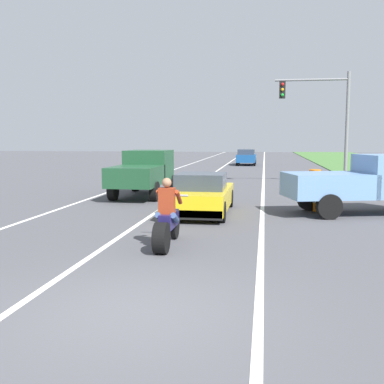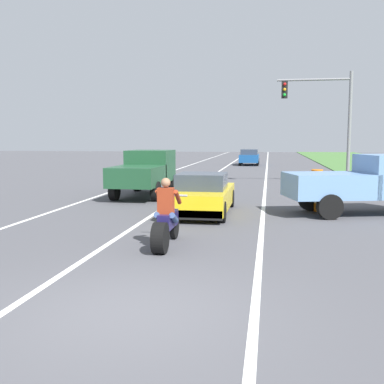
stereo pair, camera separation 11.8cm
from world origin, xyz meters
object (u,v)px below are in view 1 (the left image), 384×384
object	(u,v)px
sports_car_yellow	(202,195)
pickup_truck_right_shoulder_light_blue	(366,181)
pickup_truck_left_lane_dark_green	(144,171)
construction_barrel_mid	(327,187)
construction_barrel_nearest	(321,197)
distant_car_far_ahead	(246,157)
motorcycle_with_rider	(167,222)
traffic_light_mast_near	(325,111)
construction_barrel_far	(315,180)

from	to	relation	value
sports_car_yellow	pickup_truck_right_shoulder_light_blue	distance (m)	5.49
pickup_truck_left_lane_dark_green	construction_barrel_mid	distance (m)	7.80
pickup_truck_right_shoulder_light_blue	construction_barrel_nearest	world-z (taller)	pickup_truck_right_shoulder_light_blue
pickup_truck_right_shoulder_light_blue	distant_car_far_ahead	distance (m)	28.34
motorcycle_with_rider	traffic_light_mast_near	world-z (taller)	traffic_light_mast_near
motorcycle_with_rider	construction_barrel_far	world-z (taller)	motorcycle_with_rider
traffic_light_mast_near	construction_barrel_nearest	distance (m)	9.87
pickup_truck_right_shoulder_light_blue	construction_barrel_mid	world-z (taller)	pickup_truck_right_shoulder_light_blue
construction_barrel_far	distant_car_far_ahead	distance (m)	21.09
motorcycle_with_rider	construction_barrel_far	xyz separation A→B (m)	(4.66, 12.92, -0.09)
sports_car_yellow	motorcycle_with_rider	bearing A→B (deg)	-91.73
traffic_light_mast_near	distant_car_far_ahead	bearing A→B (deg)	104.78
motorcycle_with_rider	traffic_light_mast_near	size ratio (longest dim) A/B	0.37
sports_car_yellow	traffic_light_mast_near	distance (m)	12.05
pickup_truck_left_lane_dark_green	sports_car_yellow	bearing A→B (deg)	-53.92
motorcycle_with_rider	construction_barrel_nearest	bearing A→B (deg)	55.67
motorcycle_with_rider	construction_barrel_mid	xyz separation A→B (m)	(4.77, 9.33, -0.09)
construction_barrel_nearest	construction_barrel_far	xyz separation A→B (m)	(0.51, 6.83, 0.00)
construction_barrel_mid	traffic_light_mast_near	bearing A→B (deg)	84.63
traffic_light_mast_near	distant_car_far_ahead	world-z (taller)	traffic_light_mast_near
motorcycle_with_rider	distant_car_far_ahead	xyz separation A→B (m)	(0.49, 33.58, 0.18)
motorcycle_with_rider	distant_car_far_ahead	bearing A→B (deg)	89.16
sports_car_yellow	construction_barrel_nearest	distance (m)	4.18
construction_barrel_far	sports_car_yellow	bearing A→B (deg)	-119.38
pickup_truck_left_lane_dark_green	construction_barrel_far	xyz separation A→B (m)	(7.67, 3.69, -0.60)
distant_car_far_ahead	motorcycle_with_rider	bearing A→B (deg)	-90.84
construction_barrel_nearest	sports_car_yellow	bearing A→B (deg)	-163.45
sports_car_yellow	pickup_truck_left_lane_dark_green	size ratio (longest dim) A/B	0.90
traffic_light_mast_near	construction_barrel_far	size ratio (longest dim) A/B	6.00
pickup_truck_right_shoulder_light_blue	construction_barrel_mid	size ratio (longest dim) A/B	5.14
motorcycle_with_rider	sports_car_yellow	size ratio (longest dim) A/B	0.51
traffic_light_mast_near	construction_barrel_far	distance (m)	4.22
sports_car_yellow	pickup_truck_left_lane_dark_green	world-z (taller)	pickup_truck_left_lane_dark_green
motorcycle_with_rider	pickup_truck_right_shoulder_light_blue	bearing A→B (deg)	45.77
pickup_truck_left_lane_dark_green	traffic_light_mast_near	distance (m)	10.67
motorcycle_with_rider	traffic_light_mast_near	distance (m)	16.50
traffic_light_mast_near	construction_barrel_far	world-z (taller)	traffic_light_mast_near
sports_car_yellow	construction_barrel_far	distance (m)	9.21
traffic_light_mast_near	pickup_truck_left_lane_dark_green	bearing A→B (deg)	-144.13
sports_car_yellow	construction_barrel_mid	bearing A→B (deg)	43.81
pickup_truck_right_shoulder_light_blue	sports_car_yellow	bearing A→B (deg)	-171.47
construction_barrel_nearest	construction_barrel_mid	bearing A→B (deg)	79.31
traffic_light_mast_near	construction_barrel_nearest	world-z (taller)	traffic_light_mast_near
sports_car_yellow	distant_car_far_ahead	size ratio (longest dim) A/B	1.08
pickup_truck_left_lane_dark_green	construction_barrel_far	bearing A→B (deg)	25.66
sports_car_yellow	construction_barrel_nearest	world-z (taller)	sports_car_yellow
construction_barrel_mid	construction_barrel_nearest	bearing A→B (deg)	-100.69
construction_barrel_far	distant_car_far_ahead	xyz separation A→B (m)	(-4.17, 20.67, 0.27)
traffic_light_mast_near	construction_barrel_mid	world-z (taller)	traffic_light_mast_near
pickup_truck_left_lane_dark_green	construction_barrel_nearest	xyz separation A→B (m)	(7.17, -3.14, -0.60)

